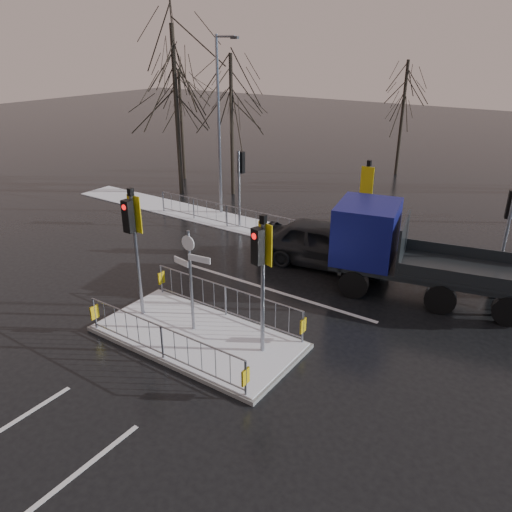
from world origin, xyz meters
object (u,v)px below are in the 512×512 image
Objects in this scene: flatbed_truck at (393,247)px; street_lamp_left at (220,121)px; car_far_lane at (324,244)px; traffic_island at (197,327)px.

street_lamp_left reaches higher than flatbed_truck.
traffic_island is at bearing 165.61° from car_far_lane.
traffic_island is 12.17m from street_lamp_left.
street_lamp_left is at bearing 161.11° from flatbed_truck.
car_far_lane is 8.42m from street_lamp_left.
car_far_lane is at bearing -21.60° from street_lamp_left.
traffic_island is at bearing -55.93° from street_lamp_left.
street_lamp_left reaches higher than car_far_lane.
car_far_lane is 0.75× the size of flatbed_truck.
traffic_island is 0.88× the size of flatbed_truck.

